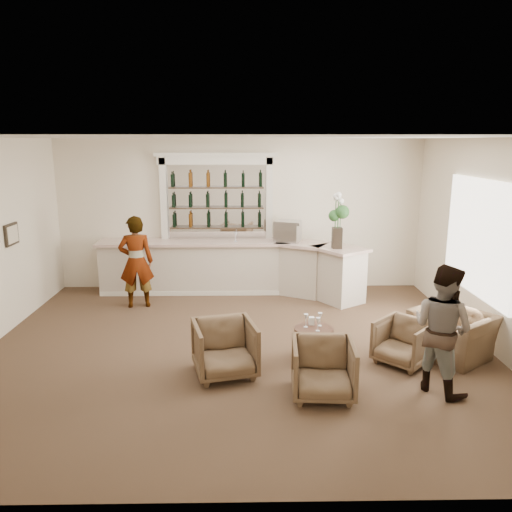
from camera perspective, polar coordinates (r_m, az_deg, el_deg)
The scene contains 19 objects.
ground at distance 8.15m, azimuth -2.15°, elevation -10.49°, with size 8.00×8.00×0.00m, color #513728.
room_shell at distance 8.23m, azimuth -1.06°, elevation 6.68°, with size 8.04×7.02×3.32m.
bar_counter at distance 10.80m, azimuth -2.74°, elevation -1.31°, with size 5.72×1.80×1.14m.
back_bar_alcove at distance 10.96m, azimuth -4.53°, elevation 6.63°, with size 2.64×0.25×3.00m.
cocktail_table at distance 7.73m, azimuth 6.58°, elevation -9.89°, with size 0.59×0.59×0.50m, color #4C2E21.
sommelier at distance 10.11m, azimuth -13.53°, elevation -0.65°, with size 0.67×0.44×1.84m, color gray.
guest at distance 7.00m, azimuth 20.51°, elevation -7.78°, with size 0.84×0.65×1.73m, color gray.
armchair_left at distance 7.17m, azimuth -3.58°, elevation -10.51°, with size 0.83×0.86×0.78m, color brown.
armchair_center at distance 6.67m, azimuth 7.68°, elevation -12.67°, with size 0.79×0.82×0.74m, color brown.
armchair_right at distance 7.82m, azimuth 16.47°, elevation -9.41°, with size 0.72×0.74×0.67m, color brown.
armchair_far at distance 8.34m, azimuth 21.50°, elevation -8.28°, with size 1.07×0.94×0.70m, color brown.
espresso_machine at distance 10.67m, azimuth 3.64°, elevation 2.85°, with size 0.51×0.43×0.45m, color #B6B6BB.
flower_vase at distance 10.05m, azimuth 9.32°, elevation 4.40°, with size 0.30×0.30×1.12m.
wine_glass_bar_left at distance 10.67m, azimuth -2.32°, elevation 2.20°, with size 0.07×0.07×0.21m, color white, non-canonical shape.
wine_glass_bar_right at distance 10.69m, azimuth -2.39°, elevation 2.23°, with size 0.07×0.07×0.21m, color white, non-canonical shape.
wine_glass_tbl_a at distance 7.61m, azimuth 5.72°, elevation -7.36°, with size 0.07×0.07×0.21m, color white, non-canonical shape.
wine_glass_tbl_b at distance 7.69m, azimuth 7.32°, elevation -7.20°, with size 0.07×0.07×0.21m, color white, non-canonical shape.
wine_glass_tbl_c at distance 7.49m, azimuth 7.09°, elevation -7.76°, with size 0.07×0.07×0.21m, color white, non-canonical shape.
napkin_holder at distance 7.74m, azimuth 6.36°, elevation -7.38°, with size 0.08×0.08×0.12m, color white.
Camera 1 is at (0.17, -7.46, 3.26)m, focal length 35.00 mm.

